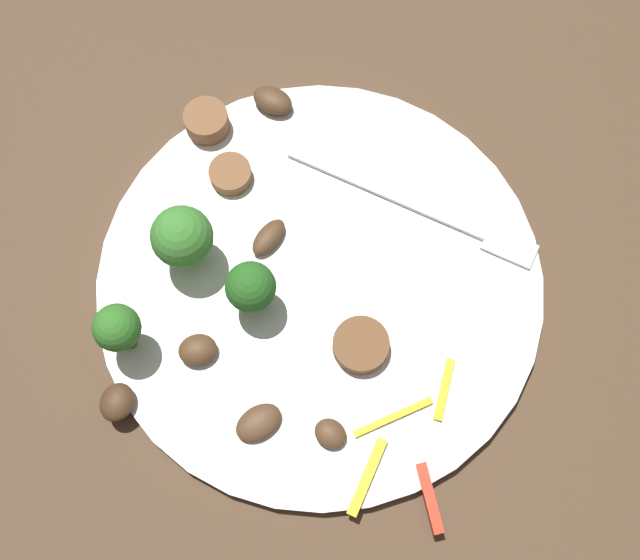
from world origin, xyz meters
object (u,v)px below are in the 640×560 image
(broccoli_floret_0, at_px, (251,287))
(sausage_slice_2, at_px, (230,174))
(fork, at_px, (428,212))
(pepper_strip_2, at_px, (430,498))
(plate, at_px, (320,283))
(mushroom_3, at_px, (269,237))
(broccoli_floret_1, at_px, (118,328))
(broccoli_floret_2, at_px, (182,237))
(mushroom_0, at_px, (198,350))
(pepper_strip_0, at_px, (444,389))
(pepper_strip_1, at_px, (367,477))
(mushroom_4, at_px, (330,434))
(sausage_slice_1, at_px, (361,345))
(mushroom_5, at_px, (273,100))
(pepper_strip_3, at_px, (393,417))
(mushroom_1, at_px, (261,424))
(sausage_slice_0, at_px, (207,121))
(mushroom_2, at_px, (117,402))

(broccoli_floret_0, relative_size, sausage_slice_2, 1.69)
(fork, height_order, pepper_strip_2, same)
(plate, distance_m, mushroom_3, 0.05)
(broccoli_floret_1, height_order, broccoli_floret_2, broccoli_floret_2)
(mushroom_0, height_order, mushroom_3, mushroom_0)
(broccoli_floret_2, distance_m, mushroom_0, 0.07)
(broccoli_floret_2, xyz_separation_m, pepper_strip_0, (0.18, -0.02, -0.03))
(pepper_strip_1, bearing_deg, broccoli_floret_0, 144.62)
(mushroom_4, xyz_separation_m, pepper_strip_1, (0.03, -0.02, -0.00))
(broccoli_floret_2, distance_m, mushroom_3, 0.06)
(broccoli_floret_0, xyz_separation_m, pepper_strip_2, (0.15, -0.07, -0.03))
(sausage_slice_1, height_order, mushroom_5, mushroom_5)
(mushroom_0, distance_m, pepper_strip_3, 0.13)
(sausage_slice_2, relative_size, pepper_strip_2, 0.69)
(broccoli_floret_0, distance_m, mushroom_4, 0.10)
(broccoli_floret_2, height_order, sausage_slice_1, broccoli_floret_2)
(pepper_strip_3, bearing_deg, mushroom_0, -176.76)
(mushroom_1, xyz_separation_m, pepper_strip_0, (0.10, 0.06, -0.00))
(mushroom_4, distance_m, pepper_strip_2, 0.07)
(broccoli_floret_1, xyz_separation_m, broccoli_floret_2, (0.01, 0.07, 0.00))
(mushroom_1, bearing_deg, pepper_strip_1, -4.09)
(sausage_slice_2, distance_m, mushroom_0, 0.12)
(broccoli_floret_0, height_order, pepper_strip_1, broccoli_floret_0)
(plate, relative_size, pepper_strip_0, 7.42)
(plate, relative_size, fork, 1.62)
(broccoli_floret_2, distance_m, sausage_slice_1, 0.13)
(fork, distance_m, mushroom_0, 0.18)
(sausage_slice_0, relative_size, mushroom_3, 1.04)
(sausage_slice_0, xyz_separation_m, pepper_strip_0, (0.21, -0.11, -0.01))
(sausage_slice_1, bearing_deg, pepper_strip_0, -5.85)
(sausage_slice_0, bearing_deg, mushroom_4, -46.38)
(mushroom_4, relative_size, pepper_strip_1, 0.42)
(sausage_slice_1, relative_size, mushroom_0, 1.47)
(broccoli_floret_1, distance_m, sausage_slice_1, 0.15)
(mushroom_1, xyz_separation_m, mushroom_4, (0.04, 0.01, 0.00))
(sausage_slice_0, relative_size, pepper_strip_3, 0.58)
(fork, relative_size, pepper_strip_2, 4.32)
(broccoli_floret_0, bearing_deg, mushroom_5, 108.33)
(pepper_strip_2, bearing_deg, broccoli_floret_2, 156.32)
(sausage_slice_0, bearing_deg, pepper_strip_1, -43.94)
(sausage_slice_1, bearing_deg, mushroom_0, -156.30)
(pepper_strip_0, bearing_deg, plate, 158.87)
(broccoli_floret_1, height_order, sausage_slice_0, broccoli_floret_1)
(broccoli_floret_1, relative_size, sausage_slice_2, 1.77)
(mushroom_1, bearing_deg, broccoli_floret_0, 116.69)
(sausage_slice_1, distance_m, mushroom_1, 0.08)
(fork, distance_m, pepper_strip_1, 0.18)
(sausage_slice_1, bearing_deg, broccoli_floret_1, -159.33)
(sausage_slice_2, height_order, mushroom_2, mushroom_2)
(mushroom_4, xyz_separation_m, pepper_strip_2, (0.07, -0.01, -0.00))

